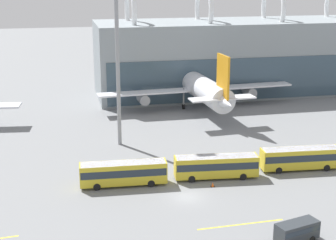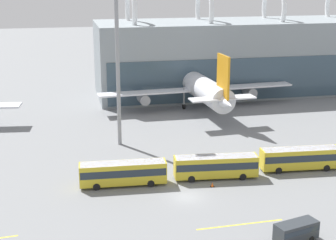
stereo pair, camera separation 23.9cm
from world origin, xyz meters
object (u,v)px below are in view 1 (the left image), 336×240
object	(u,v)px
airliner_at_gate_far	(197,85)
floodlight_mast	(117,45)
traffic_cone_0	(213,185)
shuttle_bus_1	(216,165)
shuttle_bus_0	(123,172)
shuttle_bus_2	(301,157)
service_van_foreground	(297,230)

from	to	relation	value
airliner_at_gate_far	floodlight_mast	distance (m)	31.34
airliner_at_gate_far	traffic_cone_0	world-z (taller)	airliner_at_gate_far
shuttle_bus_1	airliner_at_gate_far	bearing A→B (deg)	84.36
shuttle_bus_0	floodlight_mast	world-z (taller)	floodlight_mast
shuttle_bus_2	service_van_foreground	distance (m)	22.09
shuttle_bus_1	shuttle_bus_0	bearing A→B (deg)	-175.43
shuttle_bus_0	shuttle_bus_1	xyz separation A→B (m)	(13.33, -0.19, 0.00)
shuttle_bus_0	floodlight_mast	distance (m)	23.34
shuttle_bus_1	shuttle_bus_2	distance (m)	13.34
shuttle_bus_2	traffic_cone_0	world-z (taller)	shuttle_bus_2
shuttle_bus_0	shuttle_bus_1	bearing A→B (deg)	2.32
shuttle_bus_1	floodlight_mast	size ratio (longest dim) A/B	0.43
airliner_at_gate_far	shuttle_bus_2	xyz separation A→B (m)	(5.64, -38.82, -3.07)
shuttle_bus_0	shuttle_bus_1	size ratio (longest dim) A/B	0.99
shuttle_bus_0	airliner_at_gate_far	bearing A→B (deg)	64.96
shuttle_bus_0	shuttle_bus_2	size ratio (longest dim) A/B	1.00
airliner_at_gate_far	floodlight_mast	size ratio (longest dim) A/B	1.55
shuttle_bus_1	service_van_foreground	bearing A→B (deg)	-74.64
shuttle_bus_1	traffic_cone_0	distance (m)	3.57
floodlight_mast	traffic_cone_0	bearing A→B (deg)	-63.49
shuttle_bus_1	service_van_foreground	size ratio (longest dim) A/B	2.30
shuttle_bus_0	shuttle_bus_2	xyz separation A→B (m)	(26.65, 0.39, 0.00)
shuttle_bus_2	service_van_foreground	bearing A→B (deg)	-112.76
shuttle_bus_2	shuttle_bus_1	bearing A→B (deg)	-173.41
airliner_at_gate_far	shuttle_bus_1	distance (m)	40.26
shuttle_bus_2	traffic_cone_0	size ratio (longest dim) A/B	18.78
floodlight_mast	traffic_cone_0	distance (m)	28.63
airliner_at_gate_far	shuttle_bus_1	world-z (taller)	airliner_at_gate_far
airliner_at_gate_far	traffic_cone_0	bearing A→B (deg)	164.12
shuttle_bus_2	traffic_cone_0	bearing A→B (deg)	-162.65
airliner_at_gate_far	floodlight_mast	world-z (taller)	floodlight_mast
airliner_at_gate_far	shuttle_bus_0	bearing A→B (deg)	147.99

